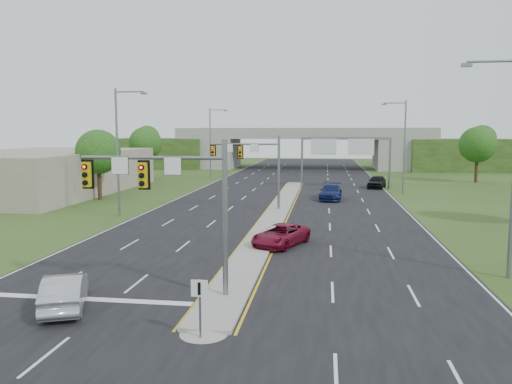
{
  "coord_description": "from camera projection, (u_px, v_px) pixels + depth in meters",
  "views": [
    {
      "loc": [
        4.28,
        -20.95,
        7.31
      ],
      "look_at": [
        -0.67,
        14.52,
        3.0
      ],
      "focal_mm": 35.0,
      "sensor_mm": 36.0,
      "label": 1
    }
  ],
  "objects": [
    {
      "name": "tree_r_mid",
      "position": [
        478.0,
        145.0,
        71.92
      ],
      "size": [
        5.2,
        5.2,
        8.12
      ],
      "color": "#382316",
      "rests_on": "ground"
    },
    {
      "name": "keep_right_sign",
      "position": [
        200.0,
        299.0,
        17.43
      ],
      "size": [
        0.6,
        0.13,
        2.2
      ],
      "color": "slate",
      "rests_on": "ground"
    },
    {
      "name": "tree_back_d",
      "position": [
        482.0,
        139.0,
        108.58
      ],
      "size": [
        6.0,
        6.0,
        8.85
      ],
      "color": "#382316",
      "rests_on": "ground"
    },
    {
      "name": "tree_l_near",
      "position": [
        98.0,
        152.0,
        53.69
      ],
      "size": [
        4.8,
        4.8,
        7.6
      ],
      "color": "#382316",
      "rests_on": "ground"
    },
    {
      "name": "tree_back_c",
      "position": [
        415.0,
        140.0,
        110.54
      ],
      "size": [
        5.6,
        5.6,
        8.32
      ],
      "color": "#382316",
      "rests_on": "ground"
    },
    {
      "name": "lane_markings",
      "position": [
        276.0,
        204.0,
        50.57
      ],
      "size": [
        23.72,
        160.0,
        0.01
      ],
      "color": "gold",
      "rests_on": "road"
    },
    {
      "name": "tree_l_mid",
      "position": [
        145.0,
        144.0,
        78.78
      ],
      "size": [
        5.2,
        5.2,
        8.12
      ],
      "color": "#382316",
      "rests_on": "ground"
    },
    {
      "name": "car_far_a",
      "position": [
        281.0,
        235.0,
        32.19
      ],
      "size": [
        3.97,
        5.4,
        1.36
      ],
      "primitive_type": "imported",
      "rotation": [
        0.0,
        0.0,
        -0.39
      ],
      "color": "maroon",
      "rests_on": "road"
    },
    {
      "name": "car_far_b",
      "position": [
        331.0,
        192.0,
        54.16
      ],
      "size": [
        2.65,
        5.76,
        1.63
      ],
      "primitive_type": "imported",
      "rotation": [
        0.0,
        0.0,
        -0.07
      ],
      "color": "#0B1545",
      "rests_on": "road"
    },
    {
      "name": "lightpole_l_mid",
      "position": [
        119.0,
        146.0,
        42.82
      ],
      "size": [
        2.85,
        0.25,
        11.0
      ],
      "color": "slate",
      "rests_on": "ground"
    },
    {
      "name": "lightpole_r_far",
      "position": [
        403.0,
        142.0,
        58.84
      ],
      "size": [
        2.85,
        0.25,
        11.0
      ],
      "color": "slate",
      "rests_on": "ground"
    },
    {
      "name": "lightpole_l_far",
      "position": [
        211.0,
        140.0,
        77.24
      ],
      "size": [
        2.85,
        0.25,
        11.0
      ],
      "color": "slate",
      "rests_on": "ground"
    },
    {
      "name": "lightpole_r_near",
      "position": [
        511.0,
        157.0,
        24.42
      ],
      "size": [
        2.85,
        0.25,
        11.0
      ],
      "color": "slate",
      "rests_on": "ground"
    },
    {
      "name": "overpass",
      "position": [
        304.0,
        151.0,
        100.3
      ],
      "size": [
        80.0,
        14.0,
        8.1
      ],
      "color": "gray",
      "rests_on": "ground"
    },
    {
      "name": "ground",
      "position": [
        226.0,
        298.0,
        22.06
      ],
      "size": [
        240.0,
        240.0,
        0.0
      ],
      "primitive_type": "plane",
      "color": "#2C4017",
      "rests_on": "ground"
    },
    {
      "name": "car_far_c",
      "position": [
        377.0,
        182.0,
        65.38
      ],
      "size": [
        3.12,
        5.23,
        1.67
      ],
      "primitive_type": "imported",
      "rotation": [
        0.0,
        0.0,
        -0.25
      ],
      "color": "black",
      "rests_on": "road"
    },
    {
      "name": "car_silver",
      "position": [
        65.0,
        291.0,
        20.7
      ],
      "size": [
        3.13,
        4.69,
        1.46
      ],
      "primitive_type": "imported",
      "rotation": [
        0.0,
        0.0,
        3.53
      ],
      "color": "#ACAFB4",
      "rests_on": "road"
    },
    {
      "name": "signal_mast_near",
      "position": [
        174.0,
        192.0,
        21.73
      ],
      "size": [
        6.62,
        0.6,
        7.0
      ],
      "color": "slate",
      "rests_on": "ground"
    },
    {
      "name": "tree_back_a",
      "position": [
        147.0,
        138.0,
        119.01
      ],
      "size": [
        6.0,
        6.0,
        8.85
      ],
      "color": "#382316",
      "rests_on": "ground"
    },
    {
      "name": "signal_mast_far",
      "position": [
        254.0,
        160.0,
        46.32
      ],
      "size": [
        6.62,
        0.6,
        7.0
      ],
      "color": "slate",
      "rests_on": "ground"
    },
    {
      "name": "commercial_building",
      "position": [
        40.0,
        172.0,
        60.29
      ],
      "size": [
        18.0,
        30.0,
        5.0
      ],
      "primitive_type": "cube",
      "color": "gray",
      "rests_on": "ground"
    },
    {
      "name": "median",
      "position": [
        276.0,
        213.0,
        44.67
      ],
      "size": [
        2.0,
        54.0,
        0.16
      ],
      "primitive_type": "cube",
      "color": "gray",
      "rests_on": "road"
    },
    {
      "name": "tree_back_b",
      "position": [
        204.0,
        140.0,
        117.13
      ],
      "size": [
        5.6,
        5.6,
        8.32
      ],
      "color": "#382316",
      "rests_on": "ground"
    },
    {
      "name": "median_nose",
      "position": [
        204.0,
        332.0,
        18.12
      ],
      "size": [
        2.0,
        2.0,
        0.16
      ],
      "primitive_type": "cone",
      "color": "gray",
      "rests_on": "road"
    },
    {
      "name": "road",
      "position": [
        287.0,
        197.0,
        56.48
      ],
      "size": [
        24.0,
        160.0,
        0.02
      ],
      "primitive_type": "cube",
      "color": "black",
      "rests_on": "ground"
    },
    {
      "name": "sign_gantry",
      "position": [
        344.0,
        148.0,
        64.69
      ],
      "size": [
        11.58,
        0.44,
        6.67
      ],
      "color": "slate",
      "rests_on": "ground"
    }
  ]
}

